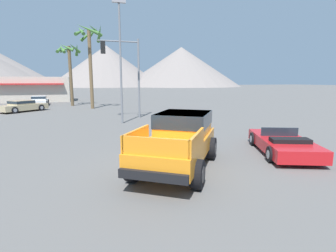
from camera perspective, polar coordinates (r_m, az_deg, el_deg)
name	(u,v)px	position (r m, az deg, el deg)	size (l,w,h in m)	color
ground_plane	(175,167)	(9.22, 1.45, -9.01)	(320.00, 320.00, 0.00)	#5B5956
orange_pickup_truck	(180,137)	(9.16, 2.58, -2.36)	(4.38, 5.16, 1.83)	orange
red_convertible_car	(283,144)	(11.83, 23.72, -3.58)	(3.26, 4.57, 1.00)	red
parked_car_tan	(22,106)	(29.20, -29.11, 3.86)	(4.38, 4.29, 1.10)	tan
parked_car_white	(39,101)	(35.58, -26.20, 4.99)	(2.05, 4.10, 1.16)	white
traffic_light_main	(124,64)	(21.24, -9.50, 13.18)	(3.15, 0.38, 6.20)	slate
street_lamp_post	(120,52)	(18.73, -10.35, 15.60)	(0.90, 0.24, 8.24)	slate
palm_tree_tall	(69,59)	(33.54, -20.72, 13.48)	(2.75, 2.59, 7.26)	brown
palm_tree_short	(90,47)	(29.75, -16.63, 16.23)	(2.91, 2.88, 8.69)	brown
storefront_building	(19,89)	(43.47, -29.75, 6.95)	(13.85, 6.21, 3.51)	#BCB2A3
distant_mountain_range	(30,64)	(130.12, -27.80, 11.82)	(179.66, 86.41, 20.77)	gray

